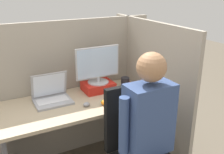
{
  "coord_description": "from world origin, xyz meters",
  "views": [
    {
      "loc": [
        -0.74,
        -1.75,
        1.78
      ],
      "look_at": [
        0.27,
        0.17,
        1.0
      ],
      "focal_mm": 42.0,
      "sensor_mm": 36.0,
      "label": 1
    }
  ],
  "objects_px": {
    "carrot_toy": "(107,105)",
    "laptop": "(52,96)",
    "coffee_mug": "(125,82)",
    "person": "(153,132)",
    "stapler": "(132,86)",
    "office_chair": "(139,150)",
    "paper_box": "(98,86)",
    "monitor": "(98,65)"
  },
  "relations": [
    {
      "from": "carrot_toy",
      "to": "office_chair",
      "type": "distance_m",
      "value": 0.48
    },
    {
      "from": "paper_box",
      "to": "coffee_mug",
      "type": "distance_m",
      "value": 0.3
    },
    {
      "from": "paper_box",
      "to": "monitor",
      "type": "bearing_deg",
      "value": 90.0
    },
    {
      "from": "laptop",
      "to": "person",
      "type": "bearing_deg",
      "value": -63.26
    },
    {
      "from": "office_chair",
      "to": "coffee_mug",
      "type": "bearing_deg",
      "value": 67.37
    },
    {
      "from": "office_chair",
      "to": "person",
      "type": "distance_m",
      "value": 0.3
    },
    {
      "from": "laptop",
      "to": "coffee_mug",
      "type": "height_order",
      "value": "laptop"
    },
    {
      "from": "office_chair",
      "to": "person",
      "type": "height_order",
      "value": "person"
    },
    {
      "from": "stapler",
      "to": "laptop",
      "type": "bearing_deg",
      "value": 174.81
    },
    {
      "from": "paper_box",
      "to": "office_chair",
      "type": "bearing_deg",
      "value": -91.67
    },
    {
      "from": "person",
      "to": "coffee_mug",
      "type": "xyz_separation_m",
      "value": [
        0.32,
        0.93,
        0.0
      ]
    },
    {
      "from": "laptop",
      "to": "monitor",
      "type": "bearing_deg",
      "value": 5.34
    },
    {
      "from": "coffee_mug",
      "to": "stapler",
      "type": "bearing_deg",
      "value": -68.55
    },
    {
      "from": "carrot_toy",
      "to": "coffee_mug",
      "type": "height_order",
      "value": "coffee_mug"
    },
    {
      "from": "monitor",
      "to": "coffee_mug",
      "type": "relative_size",
      "value": 4.59
    },
    {
      "from": "monitor",
      "to": "carrot_toy",
      "type": "relative_size",
      "value": 2.84
    },
    {
      "from": "office_chair",
      "to": "carrot_toy",
      "type": "bearing_deg",
      "value": 100.21
    },
    {
      "from": "carrot_toy",
      "to": "laptop",
      "type": "bearing_deg",
      "value": 138.76
    },
    {
      "from": "paper_box",
      "to": "monitor",
      "type": "distance_m",
      "value": 0.23
    },
    {
      "from": "laptop",
      "to": "stapler",
      "type": "bearing_deg",
      "value": -5.19
    },
    {
      "from": "stapler",
      "to": "office_chair",
      "type": "relative_size",
      "value": 0.15
    },
    {
      "from": "carrot_toy",
      "to": "office_chair",
      "type": "bearing_deg",
      "value": -79.79
    },
    {
      "from": "coffee_mug",
      "to": "person",
      "type": "bearing_deg",
      "value": -109.07
    },
    {
      "from": "stapler",
      "to": "carrot_toy",
      "type": "bearing_deg",
      "value": -148.06
    },
    {
      "from": "coffee_mug",
      "to": "monitor",
      "type": "bearing_deg",
      "value": 173.08
    },
    {
      "from": "laptop",
      "to": "stapler",
      "type": "xyz_separation_m",
      "value": [
        0.82,
        -0.07,
        -0.03
      ]
    },
    {
      "from": "stapler",
      "to": "carrot_toy",
      "type": "distance_m",
      "value": 0.51
    },
    {
      "from": "stapler",
      "to": "coffee_mug",
      "type": "relative_size",
      "value": 1.54
    },
    {
      "from": "paper_box",
      "to": "person",
      "type": "distance_m",
      "value": 0.96
    },
    {
      "from": "monitor",
      "to": "office_chair",
      "type": "xyz_separation_m",
      "value": [
        -0.02,
        -0.81,
        -0.47
      ]
    },
    {
      "from": "paper_box",
      "to": "stapler",
      "type": "distance_m",
      "value": 0.35
    },
    {
      "from": "paper_box",
      "to": "coffee_mug",
      "type": "bearing_deg",
      "value": -6.4
    },
    {
      "from": "paper_box",
      "to": "laptop",
      "type": "relative_size",
      "value": 0.92
    },
    {
      "from": "stapler",
      "to": "coffee_mug",
      "type": "distance_m",
      "value": 0.09
    },
    {
      "from": "laptop",
      "to": "carrot_toy",
      "type": "relative_size",
      "value": 2.06
    },
    {
      "from": "paper_box",
      "to": "monitor",
      "type": "xyz_separation_m",
      "value": [
        0.0,
        0.0,
        0.23
      ]
    },
    {
      "from": "monitor",
      "to": "office_chair",
      "type": "distance_m",
      "value": 0.93
    },
    {
      "from": "carrot_toy",
      "to": "paper_box",
      "type": "bearing_deg",
      "value": 75.63
    },
    {
      "from": "laptop",
      "to": "carrot_toy",
      "type": "xyz_separation_m",
      "value": [
        0.39,
        -0.34,
        -0.03
      ]
    },
    {
      "from": "monitor",
      "to": "stapler",
      "type": "xyz_separation_m",
      "value": [
        0.33,
        -0.12,
        -0.25
      ]
    },
    {
      "from": "carrot_toy",
      "to": "office_chair",
      "type": "relative_size",
      "value": 0.15
    },
    {
      "from": "stapler",
      "to": "office_chair",
      "type": "height_order",
      "value": "office_chair"
    }
  ]
}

